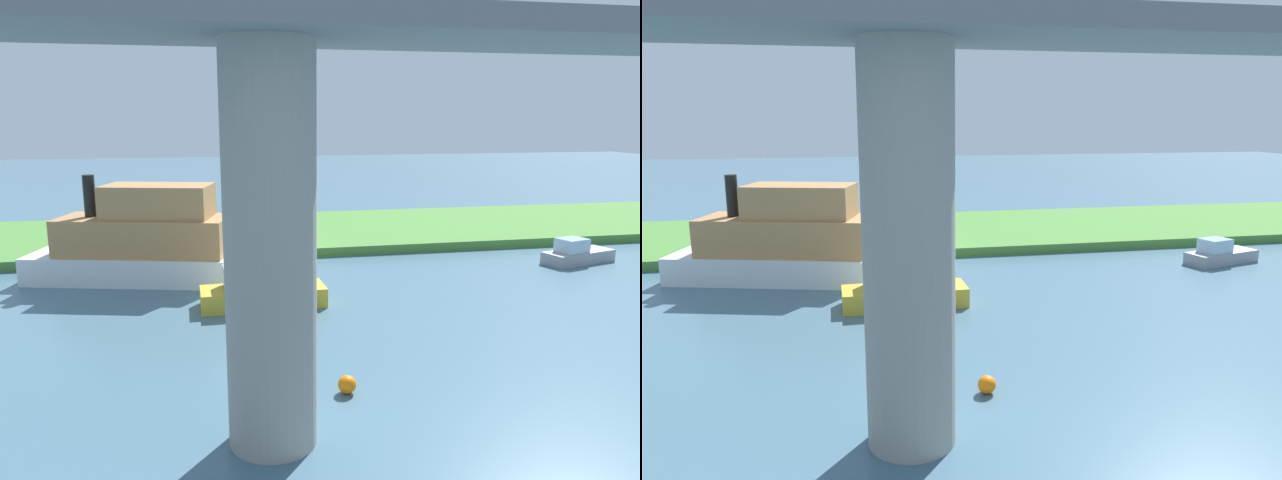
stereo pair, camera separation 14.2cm
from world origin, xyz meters
The scene contains 10 objects.
ground_plane centered at (0.00, 0.00, 0.00)m, with size 160.00×160.00×0.00m, color #476B7F.
grassy_bank centered at (0.00, -6.00, 0.25)m, with size 80.00×12.00×0.50m, color #4C8438.
bridge_pylon centered at (2.18, 17.69, 4.45)m, with size 2.01×2.01×8.90m, color #9E998E.
bridge_span centered at (2.18, 17.68, 9.40)m, with size 72.34×4.30×3.25m.
person_on_bank centered at (4.50, -2.24, 1.20)m, with size 0.48×0.48×1.39m.
mooring_post centered at (2.20, -1.45, 0.85)m, with size 0.20×0.20×0.71m, color brown.
motorboat_red centered at (6.26, 2.69, 1.77)m, with size 9.82×5.41×4.77m.
houseboat_blue centered at (1.46, 7.58, 0.58)m, with size 4.88×1.82×1.62m.
pontoon_yellow centered at (-15.09, 3.71, 0.46)m, with size 4.08×2.35×1.29m.
marker_buoy centered at (-0.07, 15.68, 0.25)m, with size 0.50×0.50×0.50m, color orange.
Camera 1 is at (3.68, 30.35, 7.37)m, focal length 33.91 mm.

